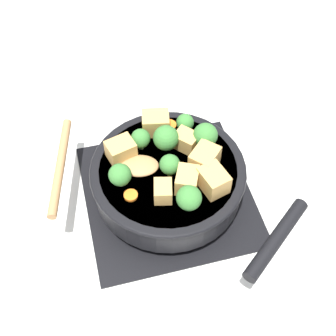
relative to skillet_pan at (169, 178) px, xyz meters
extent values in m
plane|color=silver|center=(0.00, 0.00, -0.06)|extent=(2.40, 2.40, 0.00)
cube|color=black|center=(0.00, 0.00, -0.06)|extent=(0.31, 0.31, 0.01)
torus|color=black|center=(0.00, 0.00, -0.04)|extent=(0.24, 0.24, 0.01)
cube|color=black|center=(0.00, 0.00, -0.04)|extent=(0.01, 0.23, 0.01)
cube|color=black|center=(0.00, 0.00, -0.04)|extent=(0.23, 0.01, 0.01)
cylinder|color=black|center=(0.00, 0.00, 0.00)|extent=(0.27, 0.27, 0.06)
cylinder|color=brown|center=(0.00, 0.00, 0.00)|extent=(0.24, 0.24, 0.05)
torus|color=black|center=(0.00, 0.00, 0.02)|extent=(0.28, 0.28, 0.01)
cylinder|color=black|center=(0.17, 0.13, 0.01)|extent=(0.12, 0.15, 0.02)
ellipsoid|color=#A87A4C|center=(-0.01, -0.05, 0.03)|extent=(0.06, 0.08, 0.01)
cylinder|color=#A87A4C|center=(-0.05, -0.18, 0.03)|extent=(0.21, 0.07, 0.02)
cube|color=tan|center=(0.05, -0.02, 0.04)|extent=(0.04, 0.04, 0.03)
cube|color=tan|center=(0.06, 0.06, 0.05)|extent=(0.06, 0.05, 0.04)
cube|color=tan|center=(-0.04, 0.04, 0.04)|extent=(0.05, 0.05, 0.03)
cube|color=tan|center=(0.01, 0.06, 0.05)|extent=(0.06, 0.06, 0.04)
cube|color=tan|center=(-0.05, -0.08, 0.05)|extent=(0.05, 0.06, 0.04)
cube|color=tan|center=(-0.09, -0.01, 0.05)|extent=(0.05, 0.06, 0.04)
cube|color=tan|center=(0.04, 0.02, 0.04)|extent=(0.06, 0.05, 0.04)
cylinder|color=#709956|center=(0.09, 0.01, 0.03)|extent=(0.01, 0.01, 0.01)
sphere|color=#387533|center=(0.09, 0.01, 0.05)|extent=(0.04, 0.04, 0.04)
cylinder|color=#709956|center=(-0.08, 0.05, 0.03)|extent=(0.01, 0.01, 0.01)
sphere|color=#387533|center=(-0.08, 0.05, 0.05)|extent=(0.03, 0.03, 0.03)
cylinder|color=#709956|center=(0.01, 0.00, 0.03)|extent=(0.01, 0.01, 0.01)
sphere|color=#387533|center=(0.01, 0.00, 0.05)|extent=(0.04, 0.04, 0.04)
cylinder|color=#709956|center=(-0.04, 0.08, 0.03)|extent=(0.01, 0.01, 0.01)
sphere|color=#387533|center=(-0.04, 0.08, 0.06)|extent=(0.04, 0.04, 0.04)
cylinder|color=#709956|center=(0.01, -0.09, 0.03)|extent=(0.01, 0.01, 0.01)
sphere|color=#387533|center=(0.01, -0.09, 0.05)|extent=(0.04, 0.04, 0.04)
cylinder|color=#709956|center=(-0.05, 0.01, 0.03)|extent=(0.01, 0.01, 0.01)
sphere|color=#387533|center=(-0.05, 0.01, 0.06)|extent=(0.05, 0.05, 0.05)
cylinder|color=#709956|center=(-0.06, -0.04, 0.03)|extent=(0.01, 0.01, 0.01)
sphere|color=#387533|center=(-0.06, -0.04, 0.05)|extent=(0.03, 0.03, 0.03)
cylinder|color=orange|center=(0.04, -0.08, 0.03)|extent=(0.02, 0.02, 0.01)
cylinder|color=orange|center=(-0.10, 0.03, 0.03)|extent=(0.03, 0.03, 0.01)
cylinder|color=orange|center=(-0.08, -0.06, 0.03)|extent=(0.03, 0.03, 0.01)
camera|label=1|loc=(0.48, -0.12, 0.68)|focal=50.00mm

